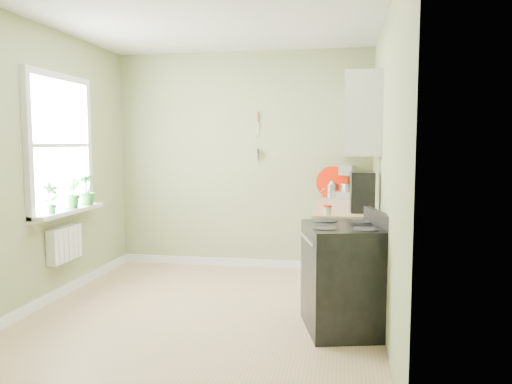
% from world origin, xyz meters
% --- Properties ---
extents(floor, '(3.20, 3.60, 0.02)m').
position_xyz_m(floor, '(0.00, 0.00, -0.01)').
color(floor, tan).
rests_on(floor, ground).
extents(ceiling, '(3.20, 3.60, 0.02)m').
position_xyz_m(ceiling, '(0.00, 0.00, 2.71)').
color(ceiling, white).
rests_on(ceiling, wall_back).
extents(wall_back, '(3.20, 0.02, 2.70)m').
position_xyz_m(wall_back, '(0.00, 1.81, 1.35)').
color(wall_back, '#9AA26F').
rests_on(wall_back, floor).
extents(wall_left, '(0.02, 3.60, 2.70)m').
position_xyz_m(wall_left, '(-1.61, 0.00, 1.35)').
color(wall_left, '#9AA26F').
rests_on(wall_left, floor).
extents(wall_right, '(0.02, 3.60, 2.70)m').
position_xyz_m(wall_right, '(1.61, 0.00, 1.35)').
color(wall_right, '#9AA26F').
rests_on(wall_right, floor).
extents(base_cabinets, '(0.60, 1.60, 0.87)m').
position_xyz_m(base_cabinets, '(1.30, 1.00, 0.43)').
color(base_cabinets, white).
rests_on(base_cabinets, floor).
extents(countertop, '(0.64, 1.60, 0.04)m').
position_xyz_m(countertop, '(1.29, 1.00, 0.89)').
color(countertop, '#D1B280').
rests_on(countertop, base_cabinets).
extents(upper_cabinets, '(0.35, 1.40, 0.80)m').
position_xyz_m(upper_cabinets, '(1.43, 1.10, 1.85)').
color(upper_cabinets, white).
rests_on(upper_cabinets, wall_right).
extents(window, '(0.06, 1.14, 1.44)m').
position_xyz_m(window, '(-1.58, 0.30, 1.55)').
color(window, white).
rests_on(window, wall_left).
extents(window_sill, '(0.18, 1.14, 0.04)m').
position_xyz_m(window_sill, '(-1.51, 0.30, 0.88)').
color(window_sill, white).
rests_on(window_sill, wall_left).
extents(radiator, '(0.12, 0.50, 0.35)m').
position_xyz_m(radiator, '(-1.54, 0.25, 0.55)').
color(radiator, white).
rests_on(radiator, wall_left).
extents(wall_utensils, '(0.02, 0.14, 0.58)m').
position_xyz_m(wall_utensils, '(0.20, 1.78, 1.56)').
color(wall_utensils, '#D1B280').
rests_on(wall_utensils, wall_back).
extents(stove, '(0.80, 0.85, 1.01)m').
position_xyz_m(stove, '(1.28, -0.17, 0.45)').
color(stove, black).
rests_on(stove, floor).
extents(stand_mixer, '(0.29, 0.39, 0.44)m').
position_xyz_m(stand_mixer, '(1.31, 1.74, 1.10)').
color(stand_mixer, '#B2B2B7').
rests_on(stand_mixer, countertop).
extents(kettle, '(0.21, 0.12, 0.21)m').
position_xyz_m(kettle, '(1.11, 1.72, 1.02)').
color(kettle, silver).
rests_on(kettle, countertop).
extents(coffee_maker, '(0.23, 0.25, 0.39)m').
position_xyz_m(coffee_maker, '(1.43, 0.52, 1.09)').
color(coffee_maker, black).
rests_on(coffee_maker, countertop).
extents(red_tray, '(0.39, 0.12, 0.38)m').
position_xyz_m(red_tray, '(1.12, 1.72, 1.10)').
color(red_tray, red).
rests_on(red_tray, countertop).
extents(jar, '(0.08, 0.08, 0.08)m').
position_xyz_m(jar, '(1.11, 0.30, 0.95)').
color(jar, '#B7AD97').
rests_on(jar, countertop).
extents(plant_a, '(0.18, 0.19, 0.30)m').
position_xyz_m(plant_a, '(-1.50, -0.02, 1.05)').
color(plant_a, '#277329').
rests_on(plant_a, window_sill).
extents(plant_b, '(0.22, 0.22, 0.31)m').
position_xyz_m(plant_b, '(-1.50, 0.37, 1.06)').
color(plant_b, '#277329').
rests_on(plant_b, window_sill).
extents(plant_c, '(0.26, 0.26, 0.33)m').
position_xyz_m(plant_c, '(-1.50, 0.65, 1.06)').
color(plant_c, '#277329').
rests_on(plant_c, window_sill).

